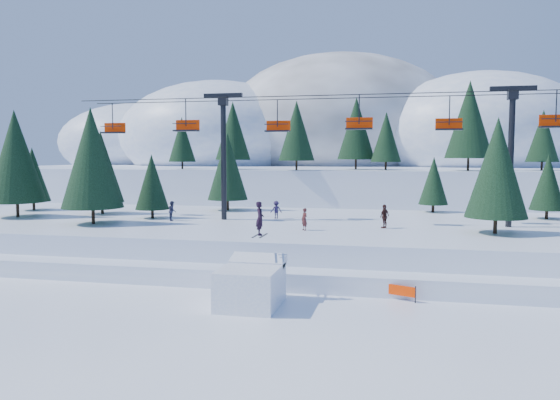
% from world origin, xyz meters
% --- Properties ---
extents(ground, '(160.00, 160.00, 0.00)m').
position_xyz_m(ground, '(0.00, 0.00, 0.00)').
color(ground, white).
rests_on(ground, ground).
extents(mid_shelf, '(70.00, 22.00, 2.50)m').
position_xyz_m(mid_shelf, '(0.00, 18.00, 1.25)').
color(mid_shelf, white).
rests_on(mid_shelf, ground).
extents(berm, '(70.00, 6.00, 1.10)m').
position_xyz_m(berm, '(0.00, 8.00, 0.55)').
color(berm, white).
rests_on(berm, ground).
extents(mountain_ridge, '(119.00, 60.95, 26.46)m').
position_xyz_m(mountain_ridge, '(-5.09, 73.37, 9.64)').
color(mountain_ridge, white).
rests_on(mountain_ridge, ground).
extents(jump_kicker, '(2.99, 4.27, 5.30)m').
position_xyz_m(jump_kicker, '(-2.35, 2.13, 1.15)').
color(jump_kicker, white).
rests_on(jump_kicker, ground).
extents(chairlift, '(46.00, 3.21, 10.28)m').
position_xyz_m(chairlift, '(0.98, 18.05, 9.32)').
color(chairlift, black).
rests_on(chairlift, mid_shelf).
extents(conifer_stand, '(60.63, 18.25, 9.47)m').
position_xyz_m(conifer_stand, '(0.94, 17.96, 7.05)').
color(conifer_stand, black).
rests_on(conifer_stand, mid_shelf).
extents(distant_skiers, '(27.65, 10.70, 1.73)m').
position_xyz_m(distant_skiers, '(-0.69, 17.78, 3.30)').
color(distant_skiers, '#1F392F').
rests_on(distant_skiers, mid_shelf).
extents(banner_near, '(2.65, 1.13, 0.90)m').
position_xyz_m(banner_near, '(4.70, 4.98, 0.54)').
color(banner_near, black).
rests_on(banner_near, ground).
extents(banner_far, '(2.83, 0.48, 0.90)m').
position_xyz_m(banner_far, '(11.02, 6.43, 0.54)').
color(banner_far, black).
rests_on(banner_far, ground).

